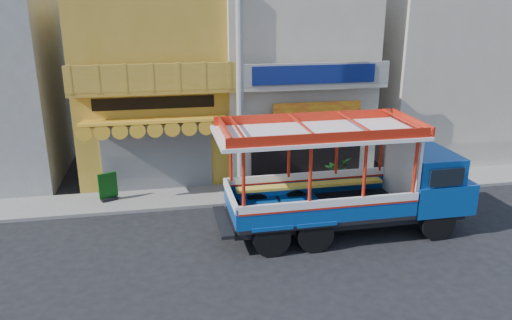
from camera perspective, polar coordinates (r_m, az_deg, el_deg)
The scene contains 11 objects.
ground at distance 16.04m, azimuth 3.78°, elevation -9.05°, with size 90.00×90.00×0.00m, color black.
sidewalk at distance 19.56m, azimuth 0.86°, elevation -3.65°, with size 30.00×2.00×0.12m, color slate.
shophouse_left at distance 21.99m, azimuth -11.65°, elevation 9.36°, with size 6.00×7.50×8.24m.
shophouse_right at distance 22.72m, azimuth 3.88°, elevation 9.96°, with size 6.00×6.75×8.24m.
party_pilaster at distance 19.12m, azimuth -2.57°, elevation 8.12°, with size 0.35×0.30×8.00m, color #B2A792.
filler_building_right at distance 25.47m, azimuth 19.47°, elevation 9.16°, with size 6.00×6.00×7.60m, color #B2A792.
utility_pole at distance 17.48m, azimuth -1.37°, elevation 10.61°, with size 28.00×0.26×9.00m.
songthaew_truck at distance 16.25m, azimuth 12.09°, elevation -2.11°, with size 8.06×2.81×3.75m.
green_sign at distance 19.27m, azimuth -16.54°, elevation -3.17°, with size 0.67×0.53×1.06m.
potted_plant_a at distance 20.29m, azimuth 9.16°, elevation -1.25°, with size 0.99×0.85×1.10m, color #164E1B.
potted_plant_c at distance 20.98m, azimuth 15.94°, elevation -1.25°, with size 0.55×0.55×0.98m, color #164E1B.
Camera 1 is at (-3.70, -13.79, 7.31)m, focal length 35.00 mm.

